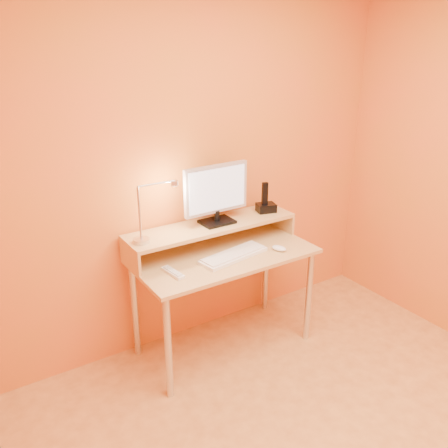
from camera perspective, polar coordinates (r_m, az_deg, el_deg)
wall_back at (r=3.20m, az=-3.12°, el=7.12°), size 3.00×0.04×2.50m
desk_leg_fl at (r=2.89m, az=-6.75°, el=-14.61°), size 0.04×0.04×0.69m
desk_leg_fr at (r=3.42m, az=10.19°, el=-8.59°), size 0.04×0.04×0.69m
desk_leg_bl at (r=3.27m, az=-10.69°, el=-10.10°), size 0.04×0.04×0.69m
desk_leg_br at (r=3.75m, az=5.04°, el=-5.45°), size 0.04×0.04×0.69m
desk_lower at (r=3.12m, az=-0.00°, el=-3.81°), size 1.20×0.60×0.02m
shelf_riser_left at (r=2.97m, az=-11.26°, el=-3.93°), size 0.02×0.30×0.14m
shelf_riser_right at (r=3.52m, az=6.79°, el=0.49°), size 0.02×0.30×0.14m
desk_shelf at (r=3.17m, az=-1.46°, el=-0.22°), size 1.20×0.30×0.02m
monitor_foot at (r=3.19m, az=-0.84°, el=0.28°), size 0.22×0.16×0.02m
monitor_neck at (r=3.17m, az=-0.85°, el=1.02°), size 0.04×0.04×0.07m
monitor_panel at (r=3.12m, az=-0.96°, el=4.26°), size 0.47×0.05×0.32m
monitor_back at (r=3.14m, az=-1.19°, el=4.37°), size 0.43×0.02×0.27m
monitor_screen at (r=3.10m, az=-0.78°, el=4.18°), size 0.43×0.02×0.28m
lamp_base at (r=2.93m, az=-9.93°, el=-1.99°), size 0.10×0.10×0.02m
lamp_post at (r=2.86m, az=-10.15°, el=1.28°), size 0.01×0.01×0.33m
lamp_arm at (r=2.85m, az=-8.15°, el=4.84°), size 0.24×0.01×0.01m
lamp_head at (r=2.91m, az=-5.99°, el=4.95°), size 0.04×0.04×0.03m
lamp_bulb at (r=2.91m, az=-5.97°, el=4.65°), size 0.03×0.03×0.00m
phone_dock at (r=3.40m, az=5.09°, el=1.97°), size 0.15×0.13×0.06m
phone_handset at (r=3.36m, az=4.95°, el=3.70°), size 0.05×0.03×0.16m
phone_led at (r=3.39m, az=6.22°, el=1.86°), size 0.01×0.00×0.04m
keyboard at (r=3.07m, az=1.16°, el=-3.83°), size 0.50×0.23×0.02m
mouse at (r=3.17m, az=6.66°, el=-2.92°), size 0.09×0.12×0.03m
remote_control at (r=2.87m, az=-6.18°, el=-5.85°), size 0.07×0.19×0.02m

